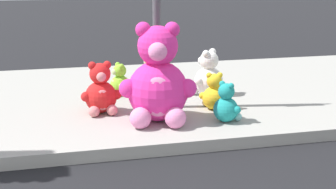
{
  "coord_description": "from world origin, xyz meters",
  "views": [
    {
      "loc": [
        -0.3,
        -1.75,
        2.05
      ],
      "look_at": [
        0.97,
        3.6,
        0.55
      ],
      "focal_mm": 50.09,
      "sensor_mm": 36.0,
      "label": 1
    }
  ],
  "objects": [
    {
      "name": "plush_lime",
      "position": [
        0.57,
        5.18,
        0.35
      ],
      "size": [
        0.35,
        0.37,
        0.5
      ],
      "color": "#8CD133",
      "rests_on": "sidewalk"
    },
    {
      "name": "sidewalk",
      "position": [
        0.0,
        5.2,
        0.07
      ],
      "size": [
        28.0,
        4.4,
        0.15
      ],
      "primitive_type": "cube",
      "color": "#9E9B93",
      "rests_on": "ground_plane"
    },
    {
      "name": "plush_white",
      "position": [
        1.89,
        4.88,
        0.43
      ],
      "size": [
        0.5,
        0.51,
        0.71
      ],
      "color": "white",
      "rests_on": "sidewalk"
    },
    {
      "name": "plush_yellow",
      "position": [
        1.74,
        4.15,
        0.36
      ],
      "size": [
        0.4,
        0.36,
        0.52
      ],
      "color": "yellow",
      "rests_on": "sidewalk"
    },
    {
      "name": "plush_teal",
      "position": [
        1.73,
        3.59,
        0.36
      ],
      "size": [
        0.37,
        0.37,
        0.52
      ],
      "color": "teal",
      "rests_on": "sidewalk"
    },
    {
      "name": "plush_red",
      "position": [
        0.22,
        4.33,
        0.43
      ],
      "size": [
        0.54,
        0.48,
        0.7
      ],
      "color": "red",
      "rests_on": "sidewalk"
    },
    {
      "name": "plush_pink_large",
      "position": [
        0.89,
        3.81,
        0.65
      ],
      "size": [
        0.95,
        0.88,
        1.26
      ],
      "color": "#F22D93",
      "rests_on": "sidewalk"
    },
    {
      "name": "plush_brown",
      "position": [
        1.14,
        5.48,
        0.38
      ],
      "size": [
        0.41,
        0.4,
        0.57
      ],
      "color": "olive",
      "rests_on": "sidewalk"
    }
  ]
}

